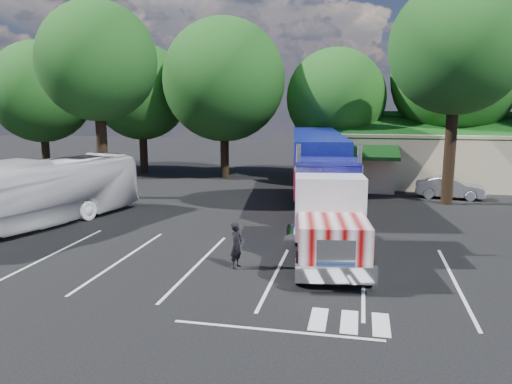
% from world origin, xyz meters
% --- Properties ---
extents(ground, '(120.00, 120.00, 0.00)m').
position_xyz_m(ground, '(0.00, 0.00, 0.00)').
color(ground, black).
rests_on(ground, ground).
extents(event_hall, '(24.20, 14.12, 5.55)m').
position_xyz_m(event_hall, '(13.74, 17.81, 2.21)').
color(event_hall, '#C8B494').
rests_on(event_hall, ground).
extents(tree_row_a, '(9.00, 9.00, 11.68)m').
position_xyz_m(tree_row_a, '(-22.00, 16.50, 7.16)').
color(tree_row_a, black).
rests_on(tree_row_a, ground).
extents(tree_row_b, '(8.40, 8.40, 11.35)m').
position_xyz_m(tree_row_b, '(-13.00, 17.80, 7.13)').
color(tree_row_b, black).
rests_on(tree_row_b, ground).
extents(tree_row_c, '(10.00, 10.00, 13.05)m').
position_xyz_m(tree_row_c, '(-5.00, 16.20, 8.04)').
color(tree_row_c, black).
rests_on(tree_row_c, ground).
extents(tree_row_d, '(8.00, 8.00, 10.60)m').
position_xyz_m(tree_row_d, '(4.00, 17.50, 6.58)').
color(tree_row_d, black).
rests_on(tree_row_d, ground).
extents(tree_row_e, '(9.60, 9.60, 12.90)m').
position_xyz_m(tree_row_e, '(13.00, 18.00, 8.09)').
color(tree_row_e, black).
rests_on(tree_row_e, ground).
extents(tree_near_left, '(7.60, 7.60, 12.65)m').
position_xyz_m(tree_near_left, '(-10.50, 6.00, 8.81)').
color(tree_near_left, black).
rests_on(tree_near_left, ground).
extents(tree_near_right, '(8.00, 8.00, 13.50)m').
position_xyz_m(tree_near_right, '(11.50, 8.50, 9.46)').
color(tree_near_right, black).
rests_on(tree_near_right, ground).
extents(semi_truck, '(5.68, 22.32, 4.64)m').
position_xyz_m(semi_truck, '(3.87, 3.96, 2.62)').
color(semi_truck, black).
rests_on(semi_truck, ground).
extents(woman, '(0.56, 0.73, 1.79)m').
position_xyz_m(woman, '(1.60, -6.00, 0.89)').
color(woman, black).
rests_on(woman, ground).
extents(bicycle, '(0.63, 1.67, 0.87)m').
position_xyz_m(bicycle, '(4.63, 3.92, 0.44)').
color(bicycle, black).
rests_on(bicycle, ground).
extents(tour_bus, '(6.53, 12.72, 3.46)m').
position_xyz_m(tour_bus, '(-10.11, -2.02, 1.73)').
color(tour_bus, silver).
rests_on(tour_bus, ground).
extents(silver_sedan, '(4.51, 2.05, 1.43)m').
position_xyz_m(silver_sedan, '(12.00, 10.50, 0.72)').
color(silver_sedan, '#B6B9BF').
rests_on(silver_sedan, ground).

